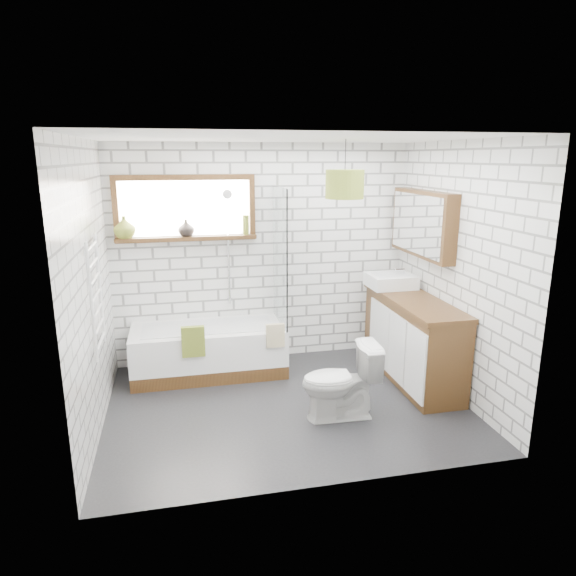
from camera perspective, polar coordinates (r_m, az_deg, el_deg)
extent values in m
cube|color=black|center=(5.13, -0.14, -12.89)|extent=(3.40, 2.60, 0.01)
cube|color=white|center=(4.56, -0.16, 16.40)|extent=(3.40, 2.60, 0.01)
cube|color=white|center=(5.94, -2.83, 3.74)|extent=(3.40, 0.01, 2.50)
cube|color=white|center=(3.47, 4.44, -4.04)|extent=(3.40, 0.01, 2.50)
cube|color=white|center=(4.64, -21.17, -0.24)|extent=(0.01, 2.60, 2.50)
cube|color=white|center=(5.31, 18.16, 1.76)|extent=(0.01, 2.60, 2.50)
cube|color=#37210F|center=(5.74, -11.31, 8.66)|extent=(1.52, 0.16, 0.68)
cube|color=white|center=(4.65, -20.57, -0.80)|extent=(0.06, 0.52, 1.00)
cube|color=#37210F|center=(5.72, 14.71, 6.94)|extent=(0.16, 1.20, 0.70)
cylinder|color=silver|center=(5.83, -6.66, 4.46)|extent=(0.02, 0.02, 1.30)
cube|color=white|center=(5.78, -8.78, -6.85)|extent=(1.66, 0.73, 0.54)
cube|color=white|center=(5.60, -0.88, 3.48)|extent=(0.02, 0.72, 1.50)
cube|color=olive|center=(5.35, -10.49, -5.87)|extent=(0.23, 0.06, 0.32)
cube|color=tan|center=(5.43, -1.43, -5.30)|extent=(0.20, 0.05, 0.25)
cube|color=#37210F|center=(5.67, 13.65, -5.53)|extent=(0.51, 1.59, 0.91)
cube|color=white|center=(5.93, 11.34, 0.81)|extent=(0.50, 0.44, 0.15)
cylinder|color=silver|center=(5.98, 12.77, 1.36)|extent=(0.03, 0.03, 0.15)
imported|color=white|center=(4.78, 5.82, -10.30)|extent=(0.43, 0.71, 0.71)
imported|color=olive|center=(5.76, -17.71, 6.25)|extent=(0.24, 0.24, 0.24)
imported|color=black|center=(5.74, -11.24, 6.37)|extent=(0.20, 0.20, 0.18)
cylinder|color=olive|center=(5.78, -4.71, 6.81)|extent=(0.09, 0.09, 0.21)
cylinder|color=olive|center=(4.82, 6.32, 11.39)|extent=(0.35, 0.35, 0.26)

